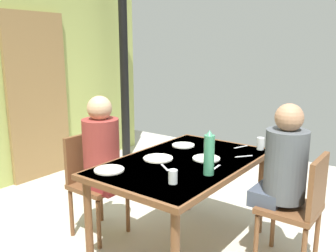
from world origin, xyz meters
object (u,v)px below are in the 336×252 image
(dining_table, at_px, (184,170))
(person_far_diner, at_px, (102,149))
(chair_near_diner, at_px, (300,205))
(person_near_diner, at_px, (284,163))
(water_bottle_green_near, at_px, (209,154))
(chair_far_diner, at_px, (93,178))

(dining_table, height_order, person_far_diner, person_far_diner)
(chair_near_diner, height_order, person_near_diner, person_near_diner)
(dining_table, distance_m, water_bottle_green_near, 0.40)
(person_near_diner, bearing_deg, dining_table, 114.89)
(dining_table, relative_size, person_near_diner, 1.84)
(chair_near_diner, bearing_deg, chair_far_diner, 108.13)
(dining_table, relative_size, person_far_diner, 1.84)
(chair_near_diner, distance_m, person_far_diner, 1.58)
(chair_far_diner, distance_m, person_far_diner, 0.31)
(person_far_diner, bearing_deg, dining_table, 108.06)
(chair_near_diner, xyz_separation_m, water_bottle_green_near, (-0.46, 0.49, 0.40))
(water_bottle_green_near, bearing_deg, person_near_diner, -38.11)
(chair_near_diner, bearing_deg, person_near_diner, 90.00)
(person_near_diner, xyz_separation_m, person_far_diner, (-0.52, 1.32, 0.00))
(person_far_diner, distance_m, water_bottle_green_near, 0.98)
(person_near_diner, bearing_deg, chair_near_diner, -90.00)
(chair_near_diner, distance_m, chair_far_diner, 1.68)
(chair_far_diner, xyz_separation_m, person_near_diner, (0.52, -1.46, 0.28))
(chair_far_diner, height_order, person_near_diner, person_near_diner)
(person_far_diner, xyz_separation_m, water_bottle_green_near, (0.07, -0.97, 0.12))
(chair_far_diner, relative_size, person_far_diner, 1.13)
(chair_far_diner, distance_m, water_bottle_green_near, 1.18)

